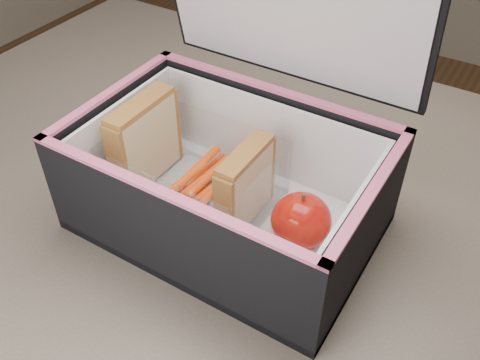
# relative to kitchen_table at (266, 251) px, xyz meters

# --- Properties ---
(kitchen_table) EXTENTS (1.20, 0.80, 0.75)m
(kitchen_table) POSITION_rel_kitchen_table_xyz_m (0.00, 0.00, 0.00)
(kitchen_table) COLOR #63574B
(kitchen_table) RESTS_ON ground
(lunch_bag) EXTENTS (0.33, 0.27, 0.34)m
(lunch_bag) POSITION_rel_kitchen_table_xyz_m (-0.02, -0.05, 0.16)
(lunch_bag) COLOR black
(lunch_bag) RESTS_ON kitchen_table
(plastic_tub) EXTENTS (0.19, 0.13, 0.08)m
(plastic_tub) POSITION_rel_kitchen_table_xyz_m (-0.07, -0.05, 0.14)
(plastic_tub) COLOR white
(plastic_tub) RESTS_ON lunch_bag
(sandwich_left) EXTENTS (0.03, 0.10, 0.11)m
(sandwich_left) POSITION_rel_kitchen_table_xyz_m (-0.15, -0.05, 0.16)
(sandwich_left) COLOR beige
(sandwich_left) RESTS_ON plastic_tub
(sandwich_right) EXTENTS (0.02, 0.09, 0.10)m
(sandwich_right) POSITION_rel_kitchen_table_xyz_m (-0.00, -0.05, 0.16)
(sandwich_right) COLOR beige
(sandwich_right) RESTS_ON plastic_tub
(carrot_sticks) EXTENTS (0.04, 0.13, 0.03)m
(carrot_sticks) POSITION_rel_kitchen_table_xyz_m (-0.07, -0.04, 0.12)
(carrot_sticks) COLOR #F6420A
(carrot_sticks) RESTS_ON plastic_tub
(paper_napkin) EXTENTS (0.08, 0.08, 0.01)m
(paper_napkin) POSITION_rel_kitchen_table_xyz_m (0.06, -0.05, 0.11)
(paper_napkin) COLOR white
(paper_napkin) RESTS_ON lunch_bag
(red_apple) EXTENTS (0.09, 0.09, 0.07)m
(red_apple) POSITION_rel_kitchen_table_xyz_m (0.07, -0.05, 0.14)
(red_apple) COLOR #8F0107
(red_apple) RESTS_ON paper_napkin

